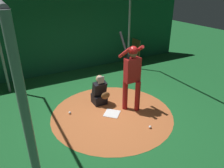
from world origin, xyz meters
name	(u,v)px	position (x,y,z in m)	size (l,w,h in m)	color
ground_plane	(112,114)	(0.00, 0.00, 0.00)	(27.15, 27.15, 0.00)	#195B28
dirt_circle	(112,114)	(0.00, 0.00, 0.00)	(3.46, 3.46, 0.01)	#B76033
home_plate	(112,113)	(0.00, 0.00, 0.01)	(0.42, 0.42, 0.01)	white
batter	(132,72)	(0.03, 0.61, 1.19)	(0.68, 0.49, 2.24)	maroon
catcher	(100,93)	(-0.69, -0.05, 0.38)	(0.58, 0.40, 0.96)	black
back_wall	(65,33)	(-3.92, 0.00, 1.60)	(0.23, 11.15, 3.18)	#145133
cage_frame	(112,34)	(0.00, 0.00, 2.30)	(6.00, 4.95, 3.30)	gray
bat_rack	(134,50)	(-3.67, 3.22, 0.49)	(0.94, 0.21, 1.05)	olive
baseball_0	(70,113)	(-0.58, -1.07, 0.04)	(0.07, 0.07, 0.07)	white
baseball_1	(150,127)	(1.07, 0.54, 0.04)	(0.07, 0.07, 0.07)	white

